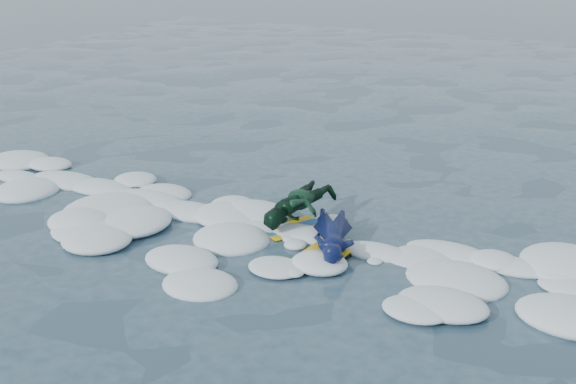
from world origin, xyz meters
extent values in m
plane|color=#1A293F|center=(0.00, 0.00, 0.00)|extent=(120.00, 120.00, 0.00)
cube|color=black|center=(0.94, 0.92, 0.03)|extent=(0.68, 1.06, 0.05)
cube|color=yellow|center=(0.94, 0.92, 0.07)|extent=(0.65, 1.04, 0.02)
imported|color=#0C1957|center=(0.94, 1.17, 0.22)|extent=(1.09, 1.59, 0.36)
cube|color=black|center=(0.20, 1.47, 0.03)|extent=(0.89, 1.05, 0.05)
cube|color=yellow|center=(0.20, 1.47, 0.06)|extent=(0.86, 1.02, 0.02)
cube|color=blue|center=(0.20, 1.47, 0.08)|extent=(0.57, 0.84, 0.01)
imported|color=#114025|center=(0.20, 1.67, 0.29)|extent=(0.89, 1.47, 0.52)
camera|label=1|loc=(4.28, -6.88, 4.10)|focal=45.00mm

